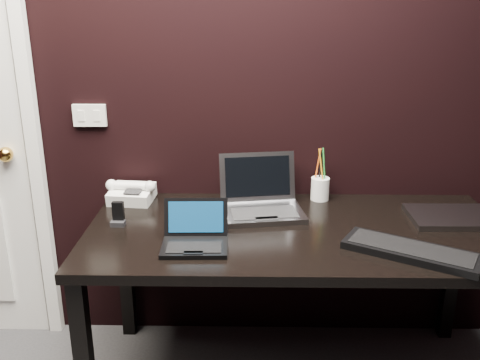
{
  "coord_description": "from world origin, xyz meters",
  "views": [
    {
      "loc": [
        0.1,
        -0.59,
        1.63
      ],
      "look_at": [
        0.07,
        1.35,
        0.96
      ],
      "focal_mm": 40.0,
      "sensor_mm": 36.0,
      "label": 1
    }
  ],
  "objects_px": {
    "netbook": "(195,238)",
    "silver_laptop": "(261,203)",
    "mobile_phone": "(118,216)",
    "pen_cup": "(320,188)",
    "closed_laptop": "(451,217)",
    "desk_phone": "(132,193)",
    "desk": "(296,246)",
    "ext_keyboard": "(411,251)"
  },
  "relations": [
    {
      "from": "netbook",
      "to": "silver_laptop",
      "type": "relative_size",
      "value": 0.66
    },
    {
      "from": "mobile_phone",
      "to": "pen_cup",
      "type": "relative_size",
      "value": 0.4
    },
    {
      "from": "closed_laptop",
      "to": "desk_phone",
      "type": "relative_size",
      "value": 1.5
    },
    {
      "from": "netbook",
      "to": "silver_laptop",
      "type": "height_order",
      "value": "silver_laptop"
    },
    {
      "from": "mobile_phone",
      "to": "pen_cup",
      "type": "bearing_deg",
      "value": 19.54
    },
    {
      "from": "desk",
      "to": "mobile_phone",
      "type": "bearing_deg",
      "value": 178.04
    },
    {
      "from": "silver_laptop",
      "to": "mobile_phone",
      "type": "bearing_deg",
      "value": -166.12
    },
    {
      "from": "ext_keyboard",
      "to": "mobile_phone",
      "type": "relative_size",
      "value": 5.09
    },
    {
      "from": "netbook",
      "to": "closed_laptop",
      "type": "xyz_separation_m",
      "value": [
        1.06,
        0.27,
        -0.02
      ]
    },
    {
      "from": "desk",
      "to": "netbook",
      "type": "distance_m",
      "value": 0.44
    },
    {
      "from": "netbook",
      "to": "desk",
      "type": "bearing_deg",
      "value": 23.14
    },
    {
      "from": "silver_laptop",
      "to": "closed_laptop",
      "type": "relative_size",
      "value": 1.08
    },
    {
      "from": "desk_phone",
      "to": "mobile_phone",
      "type": "distance_m",
      "value": 0.26
    },
    {
      "from": "silver_laptop",
      "to": "mobile_phone",
      "type": "relative_size",
      "value": 3.9
    },
    {
      "from": "silver_laptop",
      "to": "closed_laptop",
      "type": "xyz_separation_m",
      "value": [
        0.8,
        -0.07,
        -0.03
      ]
    },
    {
      "from": "desk_phone",
      "to": "pen_cup",
      "type": "xyz_separation_m",
      "value": [
        0.86,
        0.04,
        0.02
      ]
    },
    {
      "from": "desk",
      "to": "closed_laptop",
      "type": "bearing_deg",
      "value": 8.75
    },
    {
      "from": "desk_phone",
      "to": "mobile_phone",
      "type": "xyz_separation_m",
      "value": [
        -0.0,
        -0.26,
        -0.01
      ]
    },
    {
      "from": "desk",
      "to": "silver_laptop",
      "type": "relative_size",
      "value": 4.46
    },
    {
      "from": "netbook",
      "to": "desk_phone",
      "type": "xyz_separation_m",
      "value": [
        -0.33,
        0.46,
        0.01
      ]
    },
    {
      "from": "closed_laptop",
      "to": "silver_laptop",
      "type": "bearing_deg",
      "value": 175.03
    },
    {
      "from": "closed_laptop",
      "to": "netbook",
      "type": "bearing_deg",
      "value": -165.62
    },
    {
      "from": "pen_cup",
      "to": "desk_phone",
      "type": "bearing_deg",
      "value": -177.22
    },
    {
      "from": "desk",
      "to": "silver_laptop",
      "type": "distance_m",
      "value": 0.25
    },
    {
      "from": "netbook",
      "to": "closed_laptop",
      "type": "distance_m",
      "value": 1.09
    },
    {
      "from": "desk",
      "to": "desk_phone",
      "type": "xyz_separation_m",
      "value": [
        -0.73,
        0.29,
        0.12
      ]
    },
    {
      "from": "mobile_phone",
      "to": "desk",
      "type": "bearing_deg",
      "value": -1.96
    },
    {
      "from": "ext_keyboard",
      "to": "mobile_phone",
      "type": "bearing_deg",
      "value": 167.31
    },
    {
      "from": "ext_keyboard",
      "to": "netbook",
      "type": "bearing_deg",
      "value": 175.7
    },
    {
      "from": "ext_keyboard",
      "to": "pen_cup",
      "type": "distance_m",
      "value": 0.62
    },
    {
      "from": "silver_laptop",
      "to": "ext_keyboard",
      "type": "xyz_separation_m",
      "value": [
        0.54,
        -0.4,
        -0.03
      ]
    },
    {
      "from": "netbook",
      "to": "mobile_phone",
      "type": "height_order",
      "value": "netbook"
    },
    {
      "from": "silver_laptop",
      "to": "desk_phone",
      "type": "height_order",
      "value": "silver_laptop"
    },
    {
      "from": "desk_phone",
      "to": "pen_cup",
      "type": "bearing_deg",
      "value": 2.78
    },
    {
      "from": "closed_laptop",
      "to": "pen_cup",
      "type": "distance_m",
      "value": 0.58
    },
    {
      "from": "silver_laptop",
      "to": "desk_phone",
      "type": "relative_size",
      "value": 1.62
    },
    {
      "from": "desk",
      "to": "desk_phone",
      "type": "bearing_deg",
      "value": 158.36
    },
    {
      "from": "desk_phone",
      "to": "netbook",
      "type": "bearing_deg",
      "value": -53.93
    },
    {
      "from": "ext_keyboard",
      "to": "desk_phone",
      "type": "relative_size",
      "value": 2.11
    },
    {
      "from": "ext_keyboard",
      "to": "closed_laptop",
      "type": "distance_m",
      "value": 0.42
    },
    {
      "from": "netbook",
      "to": "ext_keyboard",
      "type": "distance_m",
      "value": 0.79
    },
    {
      "from": "ext_keyboard",
      "to": "desk_phone",
      "type": "xyz_separation_m",
      "value": [
        -1.13,
        0.52,
        0.03
      ]
    }
  ]
}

